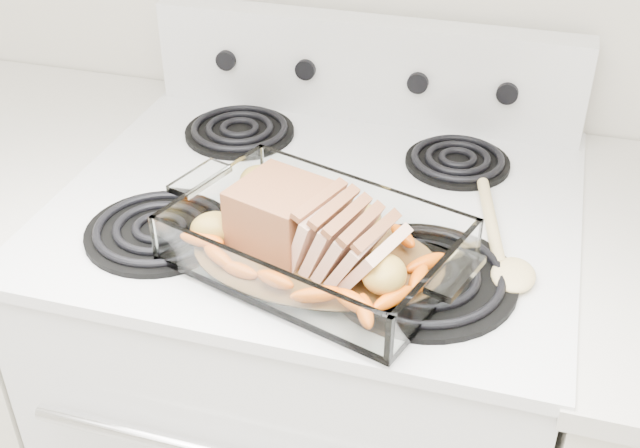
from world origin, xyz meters
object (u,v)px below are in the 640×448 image
(counter_left, at_px, (8,342))
(pork_roast, at_px, (299,228))
(baking_dish, at_px, (316,250))
(electric_range, at_px, (319,404))

(counter_left, xyz_separation_m, pork_roast, (0.69, -0.17, 0.53))
(baking_dish, xyz_separation_m, pork_roast, (-0.02, 0.00, 0.03))
(electric_range, height_order, pork_roast, electric_range)
(pork_roast, bearing_deg, electric_range, 113.74)
(electric_range, xyz_separation_m, counter_left, (-0.67, -0.00, -0.02))
(counter_left, height_order, pork_roast, pork_roast)
(counter_left, distance_m, baking_dish, 0.88)
(baking_dish, relative_size, pork_roast, 1.58)
(counter_left, height_order, baking_dish, baking_dish)
(counter_left, distance_m, pork_roast, 0.89)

